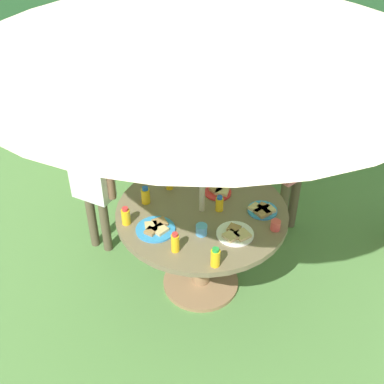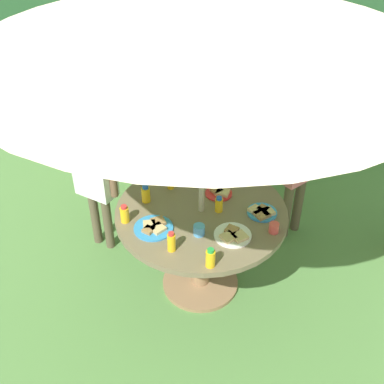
% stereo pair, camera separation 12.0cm
% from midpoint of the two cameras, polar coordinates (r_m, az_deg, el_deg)
% --- Properties ---
extents(ground_plane, '(10.00, 10.00, 0.02)m').
position_cam_midpoint_polar(ground_plane, '(3.57, 1.96, -10.91)').
color(ground_plane, '#548442').
extents(hedge_backdrop, '(9.00, 0.70, 1.86)m').
position_cam_midpoint_polar(hedge_backdrop, '(5.74, 13.90, 18.54)').
color(hedge_backdrop, '#234C28').
rests_on(hedge_backdrop, ground_plane).
extents(garden_table, '(1.11, 1.11, 0.69)m').
position_cam_midpoint_polar(garden_table, '(3.20, 2.16, -4.41)').
color(garden_table, '#93704C').
rests_on(garden_table, ground_plane).
extents(patio_umbrella, '(2.46, 2.46, 2.15)m').
position_cam_midpoint_polar(patio_umbrella, '(2.50, 2.96, 21.11)').
color(patio_umbrella, '#B7AD8C').
rests_on(patio_umbrella, ground_plane).
extents(wooden_chair, '(0.63, 0.59, 0.97)m').
position_cam_midpoint_polar(wooden_chair, '(4.12, 2.02, 6.19)').
color(wooden_chair, brown).
rests_on(wooden_chair, ground_plane).
extents(dome_tent, '(2.04, 2.04, 1.40)m').
position_cam_midpoint_polar(dome_tent, '(5.09, -0.23, 14.46)').
color(dome_tent, '#B2C63F').
rests_on(dome_tent, ground_plane).
extents(child_in_pink_shirt, '(0.31, 0.36, 1.20)m').
position_cam_midpoint_polar(child_in_pink_shirt, '(3.61, 13.77, 4.63)').
color(child_in_pink_shirt, brown).
rests_on(child_in_pink_shirt, ground_plane).
extents(child_in_white_shirt, '(0.38, 0.19, 1.11)m').
position_cam_midpoint_polar(child_in_white_shirt, '(3.48, -10.57, 2.58)').
color(child_in_white_shirt, brown).
rests_on(child_in_white_shirt, ground_plane).
extents(snack_bowl, '(0.16, 0.16, 0.08)m').
position_cam_midpoint_polar(snack_bowl, '(3.38, 1.64, 2.42)').
color(snack_bowl, white).
rests_on(snack_bowl, garden_table).
extents(plate_center_back, '(0.24, 0.24, 0.03)m').
position_cam_midpoint_polar(plate_center_back, '(2.95, -3.40, -4.21)').
color(plate_center_back, '#338CD8').
rests_on(plate_center_back, garden_table).
extents(plate_back_edge, '(0.23, 0.23, 0.03)m').
position_cam_midpoint_polar(plate_back_edge, '(2.91, 6.06, -5.12)').
color(plate_back_edge, white).
rests_on(plate_back_edge, garden_table).
extents(plate_near_left, '(0.19, 0.19, 0.03)m').
position_cam_midpoint_polar(plate_near_left, '(3.09, 9.40, -2.38)').
color(plate_near_left, '#338CD8').
rests_on(plate_near_left, garden_table).
extents(plate_far_left, '(0.18, 0.18, 0.03)m').
position_cam_midpoint_polar(plate_far_left, '(3.23, 4.32, -0.08)').
color(plate_far_left, red).
rests_on(plate_far_left, garden_table).
extents(juice_bottle_near_right, '(0.05, 0.05, 0.12)m').
position_cam_midpoint_polar(juice_bottle_near_right, '(2.99, -6.86, -2.64)').
color(juice_bottle_near_right, yellow).
rests_on(juice_bottle_near_right, garden_table).
extents(juice_bottle_far_right, '(0.05, 0.05, 0.12)m').
position_cam_midpoint_polar(juice_bottle_far_right, '(3.38, 6.23, 2.55)').
color(juice_bottle_far_right, yellow).
rests_on(juice_bottle_far_right, garden_table).
extents(juice_bottle_center_front, '(0.05, 0.05, 0.13)m').
position_cam_midpoint_polar(juice_bottle_center_front, '(2.77, -1.21, -5.97)').
color(juice_bottle_center_front, yellow).
rests_on(juice_bottle_center_front, garden_table).
extents(juice_bottle_mid_left, '(0.06, 0.06, 0.12)m').
position_cam_midpoint_polar(juice_bottle_mid_left, '(3.14, -4.41, -0.26)').
color(juice_bottle_mid_left, yellow).
rests_on(juice_bottle_mid_left, garden_table).
extents(juice_bottle_mid_right, '(0.06, 0.06, 0.12)m').
position_cam_midpoint_polar(juice_bottle_mid_right, '(2.69, 3.49, -7.86)').
color(juice_bottle_mid_right, yellow).
rests_on(juice_bottle_mid_right, garden_table).
extents(juice_bottle_front_edge, '(0.05, 0.05, 0.11)m').
position_cam_midpoint_polar(juice_bottle_front_edge, '(3.06, 4.33, -1.51)').
color(juice_bottle_front_edge, yellow).
rests_on(juice_bottle_front_edge, garden_table).
extents(juice_bottle_spot_a, '(0.05, 0.05, 0.12)m').
position_cam_midpoint_polar(juice_bottle_spot_a, '(3.25, -1.51, 1.25)').
color(juice_bottle_spot_a, yellow).
rests_on(juice_bottle_spot_a, garden_table).
extents(cup_near, '(0.06, 0.06, 0.06)m').
position_cam_midpoint_polar(cup_near, '(2.96, 10.85, -4.21)').
color(cup_near, '#E04C47').
rests_on(cup_near, garden_table).
extents(cup_far, '(0.07, 0.07, 0.07)m').
position_cam_midpoint_polar(cup_far, '(2.89, 2.04, -4.55)').
color(cup_far, '#4C99D8').
rests_on(cup_far, garden_table).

